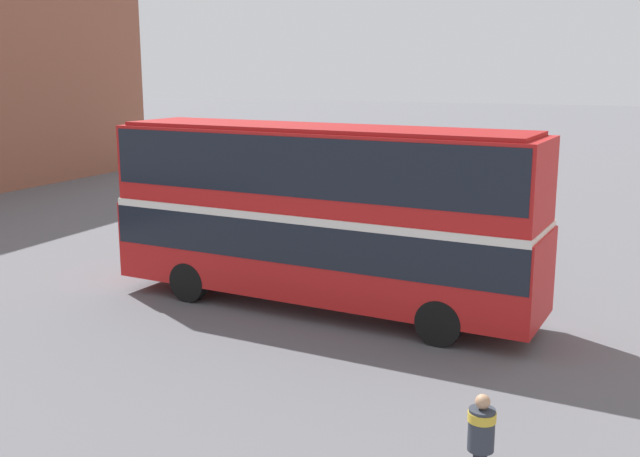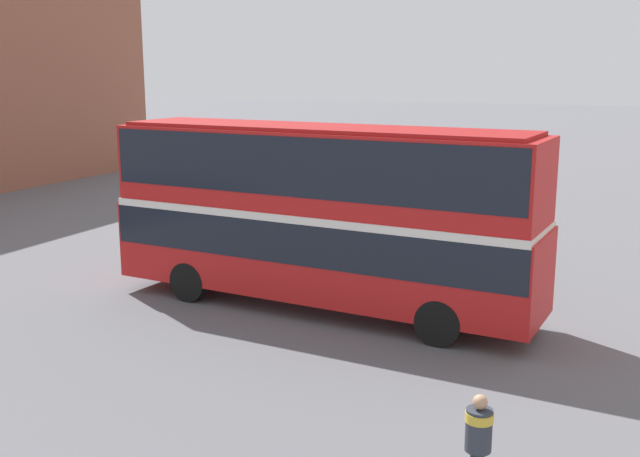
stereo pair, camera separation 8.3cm
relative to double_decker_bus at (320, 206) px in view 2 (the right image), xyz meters
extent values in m
plane|color=#5B5B60|center=(1.07, 0.18, -2.73)|extent=(240.00, 240.00, 0.00)
cube|color=red|center=(0.00, 0.00, -1.23)|extent=(11.54, 3.33, 2.09)
cube|color=red|center=(0.00, 0.00, 0.87)|extent=(11.36, 3.24, 2.12)
cube|color=black|center=(0.00, 0.00, -0.76)|extent=(11.43, 3.35, 1.03)
cube|color=black|center=(0.00, 0.00, 1.13)|extent=(11.19, 3.26, 1.44)
cube|color=silver|center=(0.00, 0.00, -0.16)|extent=(11.43, 3.35, 0.20)
cube|color=maroon|center=(0.00, 0.00, 1.98)|extent=(10.84, 3.03, 0.10)
cylinder|color=black|center=(3.71, 0.85, -2.19)|extent=(1.10, 0.38, 1.08)
cylinder|color=black|center=(3.55, -1.38, -2.19)|extent=(1.10, 0.38, 1.08)
cylinder|color=black|center=(-3.33, 1.36, -2.19)|extent=(1.10, 0.38, 1.08)
cylinder|color=black|center=(-3.49, -0.86, -2.19)|extent=(1.10, 0.38, 1.08)
cylinder|color=#2D333D|center=(5.71, -7.25, -1.62)|extent=(0.39, 0.39, 0.63)
cylinder|color=gold|center=(5.71, -7.25, -1.42)|extent=(0.42, 0.42, 0.14)
sphere|color=tan|center=(5.71, -7.25, -1.19)|extent=(0.22, 0.22, 0.22)
cube|color=silver|center=(-5.96, 7.89, -2.05)|extent=(4.29, 2.66, 0.83)
cube|color=black|center=(-5.80, 7.93, -1.38)|extent=(2.38, 2.07, 0.51)
cylinder|color=black|center=(-6.98, 6.81, -2.41)|extent=(0.67, 0.35, 0.64)
cylinder|color=black|center=(-7.34, 8.44, -2.41)|extent=(0.67, 0.35, 0.64)
cylinder|color=black|center=(-4.57, 7.34, -2.41)|extent=(0.67, 0.35, 0.64)
cylinder|color=black|center=(-4.93, 8.97, -2.41)|extent=(0.67, 0.35, 0.64)
camera|label=1|loc=(7.56, -17.19, 3.43)|focal=42.00mm
camera|label=2|loc=(7.63, -17.16, 3.43)|focal=42.00mm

